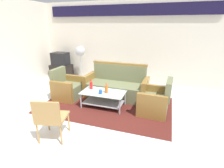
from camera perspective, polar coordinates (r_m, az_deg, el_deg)
The scene contains 14 objects.
ground_plane at distance 3.92m, azimuth -7.07°, elevation -11.85°, with size 14.00×14.00×0.00m, color silver.
wall_back at distance 6.26m, azimuth 4.70°, elevation 14.36°, with size 6.52×0.19×2.80m.
rug at distance 4.54m, azimuth -1.84°, elevation -7.04°, with size 3.30×2.03×0.01m, color #511E19.
couch at distance 4.93m, azimuth 1.47°, elevation -0.88°, with size 1.82×0.78×0.96m.
armchair_left at distance 5.04m, azimuth -14.76°, elevation -1.44°, with size 0.71×0.77×0.85m.
armchair_right at distance 4.19m, azimuth 14.28°, elevation -5.77°, with size 0.73×0.79×0.85m.
coffee_table at distance 4.35m, azimuth -2.93°, elevation -4.38°, with size 1.10×0.60×0.40m.
bottle_red at distance 4.50m, azimuth -7.02°, elevation -0.45°, with size 0.08×0.08×0.26m.
bottle_orange at distance 4.21m, azimuth -1.89°, elevation -1.72°, with size 0.07×0.07×0.26m.
cup at distance 4.18m, azimuth -3.89°, elevation -2.63°, with size 0.08×0.08×0.10m, color #2659A5.
tv_stand at distance 7.05m, azimuth -16.56°, elevation 4.15°, with size 0.80×0.50×0.52m, color black.
television at distance 6.95m, azimuth -16.94°, elevation 8.13°, with size 0.63×0.49×0.48m.
pedestal_fan at distance 6.49m, azimuth -10.63°, elevation 10.16°, with size 0.36×0.36×1.27m.
wicker_chair at distance 3.23m, azimuth -20.03°, elevation -10.20°, with size 0.58×0.58×0.84m.
Camera 1 is at (1.50, -3.00, 2.03)m, focal length 27.21 mm.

